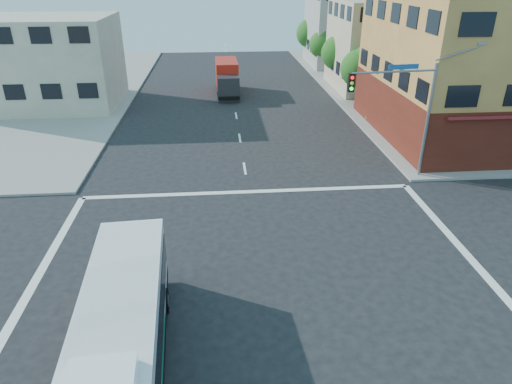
{
  "coord_description": "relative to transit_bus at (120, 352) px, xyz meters",
  "views": [
    {
      "loc": [
        -1.61,
        -14.45,
        11.74
      ],
      "look_at": [
        0.02,
        4.59,
        2.38
      ],
      "focal_mm": 32.0,
      "sensor_mm": 36.0,
      "label": 1
    }
  ],
  "objects": [
    {
      "name": "parked_car",
      "position": [
        16.75,
        27.99,
        -0.9
      ],
      "size": [
        2.35,
        4.29,
        1.38
      ],
      "primitive_type": "imported",
      "rotation": [
        0.0,
        0.0,
        -0.18
      ],
      "color": "tan",
      "rests_on": "ground"
    },
    {
      "name": "street_tree_a",
      "position": [
        16.65,
        32.09,
        1.99
      ],
      "size": [
        3.6,
        3.6,
        5.53
      ],
      "color": "#392714",
      "rests_on": "ground"
    },
    {
      "name": "ground",
      "position": [
        4.75,
        4.17,
        -1.6
      ],
      "size": [
        120.0,
        120.0,
        0.0
      ],
      "primitive_type": "plane",
      "color": "black",
      "rests_on": "ground"
    },
    {
      "name": "street_tree_c",
      "position": [
        16.65,
        48.09,
        1.86
      ],
      "size": [
        3.4,
        3.4,
        5.29
      ],
      "color": "#392714",
      "rests_on": "ground"
    },
    {
      "name": "building_west",
      "position": [
        -12.27,
        34.15,
        2.41
      ],
      "size": [
        12.06,
        10.06,
        8.0
      ],
      "color": "beige",
      "rests_on": "ground"
    },
    {
      "name": "box_truck",
      "position": [
        4.22,
        37.12,
        -0.0
      ],
      "size": [
        2.29,
        7.33,
        3.29
      ],
      "rotation": [
        0.0,
        0.0,
        0.02
      ],
      "color": "#26262A",
      "rests_on": "ground"
    },
    {
      "name": "transit_bus",
      "position": [
        0.0,
        0.0,
        0.0
      ],
      "size": [
        3.07,
        11.15,
        3.26
      ],
      "rotation": [
        0.0,
        0.0,
        0.06
      ],
      "color": "black",
      "rests_on": "ground"
    },
    {
      "name": "building_east_near",
      "position": [
        21.73,
        38.15,
        2.91
      ],
      "size": [
        12.06,
        10.06,
        9.0
      ],
      "color": "#BFB192",
      "rests_on": "ground"
    },
    {
      "name": "signal_mast_ne",
      "position": [
        13.83,
        14.79,
        3.38
      ],
      "size": [
        7.91,
        1.13,
        8.07
      ],
      "color": "gray",
      "rests_on": "ground"
    },
    {
      "name": "street_tree_d",
      "position": [
        16.65,
        56.09,
        2.28
      ],
      "size": [
        4.0,
        4.0,
        6.03
      ],
      "color": "#392714",
      "rests_on": "ground"
    },
    {
      "name": "corner_building_ne",
      "position": [
        24.74,
        22.65,
        4.29
      ],
      "size": [
        18.1,
        15.44,
        14.0
      ],
      "color": "gold",
      "rests_on": "ground"
    },
    {
      "name": "building_east_far",
      "position": [
        21.73,
        52.15,
        3.41
      ],
      "size": [
        12.06,
        10.06,
        10.0
      ],
      "color": "#999994",
      "rests_on": "ground"
    },
    {
      "name": "street_tree_b",
      "position": [
        16.65,
        40.09,
        2.16
      ],
      "size": [
        3.8,
        3.8,
        5.79
      ],
      "color": "#392714",
      "rests_on": "ground"
    }
  ]
}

